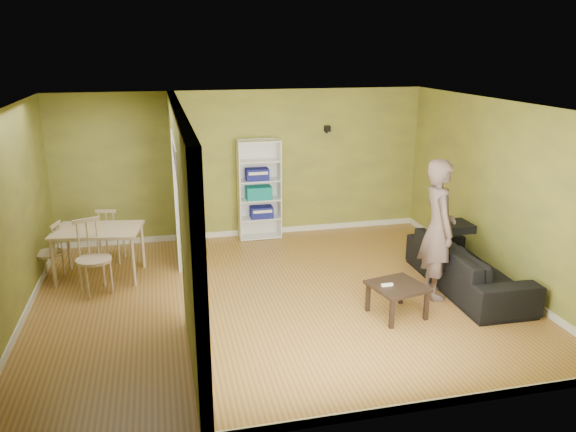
# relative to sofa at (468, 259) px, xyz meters

# --- Properties ---
(room_shell) EXTENTS (6.50, 6.50, 6.50)m
(room_shell) POSITION_rel_sofa_xyz_m (-2.70, 0.28, 0.87)
(room_shell) COLOR #B17C36
(room_shell) RESTS_ON ground
(partition) EXTENTS (0.22, 5.50, 2.60)m
(partition) POSITION_rel_sofa_xyz_m (-3.90, 0.28, 0.87)
(partition) COLOR #A6A63A
(partition) RESTS_ON ground
(wall_speaker) EXTENTS (0.10, 0.10, 0.10)m
(wall_speaker) POSITION_rel_sofa_xyz_m (-1.20, 2.97, 1.47)
(wall_speaker) COLOR black
(wall_speaker) RESTS_ON room_shell
(sofa) EXTENTS (2.30, 1.02, 0.87)m
(sofa) POSITION_rel_sofa_xyz_m (0.00, 0.00, 0.00)
(sofa) COLOR black
(sofa) RESTS_ON ground
(person) EXTENTS (0.91, 0.76, 2.25)m
(person) POSITION_rel_sofa_xyz_m (-0.57, -0.10, 0.69)
(person) COLOR slate
(person) RESTS_ON ground
(bookshelf) EXTENTS (0.74, 0.33, 1.77)m
(bookshelf) POSITION_rel_sofa_xyz_m (-2.47, 2.88, 0.45)
(bookshelf) COLOR white
(bookshelf) RESTS_ON ground
(paper_box_navy_a) EXTENTS (0.39, 0.26, 0.20)m
(paper_box_navy_a) POSITION_rel_sofa_xyz_m (-2.44, 2.83, 0.04)
(paper_box_navy_a) COLOR navy
(paper_box_navy_a) RESTS_ON bookshelf
(paper_box_teal) EXTENTS (0.44, 0.29, 0.23)m
(paper_box_teal) POSITION_rel_sofa_xyz_m (-2.48, 2.83, 0.40)
(paper_box_teal) COLOR #2A7F5F
(paper_box_teal) RESTS_ON bookshelf
(paper_box_navy_b) EXTENTS (0.40, 0.26, 0.20)m
(paper_box_navy_b) POSITION_rel_sofa_xyz_m (-2.51, 2.83, 0.73)
(paper_box_navy_b) COLOR navy
(paper_box_navy_b) RESTS_ON bookshelf
(coffee_table) EXTENTS (0.63, 0.63, 0.42)m
(coffee_table) POSITION_rel_sofa_xyz_m (-1.32, -0.57, -0.08)
(coffee_table) COLOR black
(coffee_table) RESTS_ON ground
(game_controller) EXTENTS (0.15, 0.04, 0.03)m
(game_controller) POSITION_rel_sofa_xyz_m (-1.46, -0.57, 0.00)
(game_controller) COLOR white
(game_controller) RESTS_ON coffee_table
(dining_table) EXTENTS (1.22, 0.81, 0.76)m
(dining_table) POSITION_rel_sofa_xyz_m (-5.10, 1.57, 0.25)
(dining_table) COLOR #C6A68D
(dining_table) RESTS_ON ground
(chair_left) EXTENTS (0.49, 0.49, 0.88)m
(chair_left) POSITION_rel_sofa_xyz_m (-5.82, 1.65, 0.01)
(chair_left) COLOR tan
(chair_left) RESTS_ON ground
(chair_near) EXTENTS (0.63, 0.63, 1.05)m
(chair_near) POSITION_rel_sofa_xyz_m (-5.12, 1.01, 0.09)
(chair_near) COLOR tan
(chair_near) RESTS_ON ground
(chair_far) EXTENTS (0.50, 0.50, 0.90)m
(chair_far) POSITION_rel_sofa_xyz_m (-4.97, 2.25, 0.02)
(chair_far) COLOR tan
(chair_far) RESTS_ON ground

